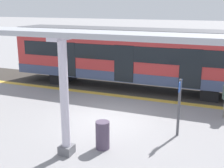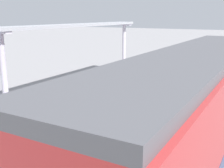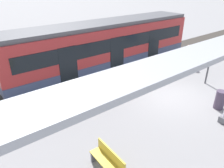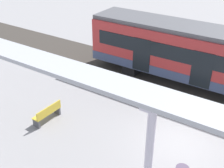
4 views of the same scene
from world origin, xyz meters
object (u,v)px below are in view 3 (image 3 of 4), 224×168
object	(u,v)px
train_near_carriage	(105,46)
trash_bin	(220,100)
platform_info_sign	(209,64)
bench_near_end	(108,161)
passenger_waiting_near_edge	(187,53)

from	to	relation	value
train_near_carriage	trash_bin	xyz separation A→B (m)	(7.65, 1.51, -1.34)
platform_info_sign	bench_near_end	bearing A→B (deg)	-79.66
train_near_carriage	platform_info_sign	distance (m)	6.79
trash_bin	passenger_waiting_near_edge	distance (m)	5.97
bench_near_end	passenger_waiting_near_edge	world-z (taller)	passenger_waiting_near_edge
trash_bin	platform_info_sign	distance (m)	3.09
train_near_carriage	passenger_waiting_near_edge	distance (m)	6.22
bench_near_end	trash_bin	xyz separation A→B (m)	(0.34, 6.85, 0.05)
platform_info_sign	passenger_waiting_near_edge	distance (m)	3.04
platform_info_sign	passenger_waiting_near_edge	size ratio (longest dim) A/B	1.33
bench_near_end	trash_bin	world-z (taller)	trash_bin
trash_bin	bench_near_end	bearing A→B (deg)	-92.85
bench_near_end	passenger_waiting_near_edge	xyz separation A→B (m)	(-4.21, 10.68, 0.59)
bench_near_end	trash_bin	distance (m)	6.86
train_near_carriage	bench_near_end	bearing A→B (deg)	-36.15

